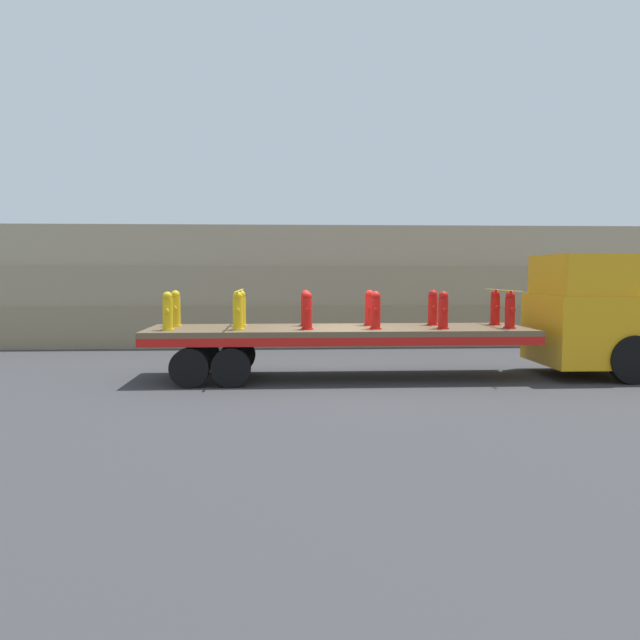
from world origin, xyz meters
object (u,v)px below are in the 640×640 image
(flatbed_trailer, at_px, (311,337))
(fire_hydrant_red_far_4, at_px, (433,308))
(fire_hydrant_yellow_near_0, at_px, (168,311))
(fire_hydrant_red_near_5, at_px, (510,310))
(fire_hydrant_red_far_5, at_px, (495,308))
(fire_hydrant_yellow_far_0, at_px, (176,309))
(fire_hydrant_red_far_3, at_px, (370,308))
(fire_hydrant_yellow_far_1, at_px, (241,309))
(fire_hydrant_red_near_4, at_px, (443,310))
(fire_hydrant_red_far_2, at_px, (306,308))
(fire_hydrant_red_near_2, at_px, (307,311))
(truck_cab, at_px, (592,316))
(fire_hydrant_yellow_near_1, at_px, (238,311))
(fire_hydrant_red_near_3, at_px, (376,311))

(flatbed_trailer, bearing_deg, fire_hydrant_red_far_4, 9.57)
(flatbed_trailer, distance_m, fire_hydrant_yellow_near_0, 3.52)
(fire_hydrant_red_near_5, xyz_separation_m, fire_hydrant_red_far_5, (0.00, 1.07, 0.00))
(fire_hydrant_red_far_4, distance_m, fire_hydrant_red_far_5, 1.64)
(fire_hydrant_yellow_far_0, xyz_separation_m, fire_hydrant_red_far_3, (4.93, 0.00, 0.00))
(fire_hydrant_yellow_far_1, distance_m, fire_hydrant_red_far_5, 6.57)
(fire_hydrant_red_near_4, bearing_deg, fire_hydrant_red_far_2, 162.01)
(fire_hydrant_yellow_near_0, distance_m, fire_hydrant_red_near_2, 3.28)
(truck_cab, distance_m, fire_hydrant_yellow_far_1, 8.90)
(fire_hydrant_yellow_far_0, distance_m, fire_hydrant_red_near_2, 3.45)
(fire_hydrant_yellow_far_0, relative_size, fire_hydrant_yellow_far_1, 1.00)
(fire_hydrant_red_far_5, bearing_deg, fire_hydrant_yellow_near_0, -172.60)
(fire_hydrant_yellow_far_0, xyz_separation_m, fire_hydrant_red_near_4, (6.57, -1.07, 0.00))
(fire_hydrant_yellow_far_1, relative_size, fire_hydrant_red_far_5, 1.00)
(fire_hydrant_red_far_2, bearing_deg, fire_hydrant_red_far_4, 0.00)
(truck_cab, xyz_separation_m, fire_hydrant_yellow_far_0, (-10.52, 0.53, 0.19))
(fire_hydrant_yellow_near_1, relative_size, fire_hydrant_yellow_far_1, 1.00)
(fire_hydrant_yellow_far_0, height_order, fire_hydrant_red_far_5, same)
(fire_hydrant_yellow_far_1, height_order, fire_hydrant_red_near_4, same)
(truck_cab, height_order, fire_hydrant_red_far_3, truck_cab)
(truck_cab, relative_size, flatbed_trailer, 0.33)
(fire_hydrant_red_far_2, bearing_deg, truck_cab, -4.21)
(fire_hydrant_yellow_far_0, height_order, fire_hydrant_red_near_3, same)
(truck_cab, relative_size, fire_hydrant_red_far_3, 3.37)
(fire_hydrant_yellow_near_1, xyz_separation_m, fire_hydrant_red_near_5, (6.57, 0.00, 0.00))
(fire_hydrant_yellow_near_1, distance_m, fire_hydrant_red_far_4, 5.04)
(fire_hydrant_red_near_2, xyz_separation_m, fire_hydrant_red_near_3, (1.64, 0.00, 0.00))
(fire_hydrant_yellow_near_1, xyz_separation_m, fire_hydrant_red_near_2, (1.64, 0.00, 0.00))
(fire_hydrant_red_far_4, height_order, fire_hydrant_red_far_5, same)
(fire_hydrant_yellow_near_1, distance_m, fire_hydrant_red_near_5, 6.57)
(flatbed_trailer, height_order, fire_hydrant_yellow_near_1, fire_hydrant_yellow_near_1)
(fire_hydrant_yellow_near_1, bearing_deg, fire_hydrant_red_far_4, 12.21)
(fire_hydrant_red_far_2, bearing_deg, fire_hydrant_red_far_5, 0.00)
(fire_hydrant_yellow_far_1, relative_size, fire_hydrant_red_far_4, 1.00)
(fire_hydrant_red_near_4, bearing_deg, fire_hydrant_yellow_far_0, 170.78)
(fire_hydrant_red_far_3, xyz_separation_m, fire_hydrant_red_near_5, (3.28, -1.07, 0.00))
(fire_hydrant_red_far_5, bearing_deg, fire_hydrant_yellow_far_0, 180.00)
(fire_hydrant_yellow_far_0, xyz_separation_m, fire_hydrant_yellow_near_1, (1.64, -1.07, 0.00))
(fire_hydrant_red_far_5, bearing_deg, fire_hydrant_yellow_near_1, -170.78)
(truck_cab, xyz_separation_m, fire_hydrant_red_near_5, (-2.31, -0.53, 0.19))
(fire_hydrant_yellow_near_0, distance_m, fire_hydrant_yellow_far_0, 1.07)
(fire_hydrant_yellow_far_1, distance_m, fire_hydrant_red_near_4, 5.04)
(fire_hydrant_red_far_3, distance_m, fire_hydrant_red_near_5, 3.45)
(fire_hydrant_yellow_far_1, relative_size, fire_hydrant_red_far_2, 1.00)
(fire_hydrant_red_far_2, distance_m, fire_hydrant_red_near_3, 1.96)
(fire_hydrant_yellow_near_0, bearing_deg, flatbed_trailer, 8.90)
(fire_hydrant_red_far_2, relative_size, fire_hydrant_red_near_5, 1.00)
(fire_hydrant_red_near_3, bearing_deg, flatbed_trailer, 160.67)
(fire_hydrant_yellow_far_0, relative_size, fire_hydrant_red_far_4, 1.00)
(flatbed_trailer, height_order, fire_hydrant_red_near_2, fire_hydrant_red_near_2)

